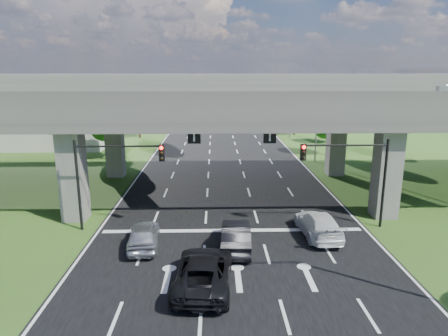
{
  "coord_description": "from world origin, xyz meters",
  "views": [
    {
      "loc": [
        -1.17,
        -21.01,
        10.23
      ],
      "look_at": [
        -0.45,
        8.33,
        3.09
      ],
      "focal_mm": 32.0,
      "sensor_mm": 36.0,
      "label": 1
    }
  ],
  "objects_px": {
    "streetlight_far": "(314,111)",
    "car_trailing": "(204,271)",
    "car_white": "(318,224)",
    "car_dark": "(236,236)",
    "signal_right": "(353,167)",
    "streetlight_beyond": "(288,101)",
    "car_silver": "(144,235)",
    "signal_left": "(111,168)"
  },
  "relations": [
    {
      "from": "car_dark",
      "to": "car_trailing",
      "type": "distance_m",
      "value": 4.57
    },
    {
      "from": "car_trailing",
      "to": "signal_right",
      "type": "bearing_deg",
      "value": -138.45
    },
    {
      "from": "streetlight_beyond",
      "to": "signal_right",
      "type": "bearing_deg",
      "value": -93.61
    },
    {
      "from": "streetlight_far",
      "to": "car_white",
      "type": "relative_size",
      "value": 1.92
    },
    {
      "from": "car_trailing",
      "to": "signal_left",
      "type": "bearing_deg",
      "value": -46.46
    },
    {
      "from": "car_trailing",
      "to": "car_white",
      "type": "bearing_deg",
      "value": -135.9
    },
    {
      "from": "car_silver",
      "to": "car_trailing",
      "type": "bearing_deg",
      "value": 123.3
    },
    {
      "from": "streetlight_far",
      "to": "car_dark",
      "type": "xyz_separation_m",
      "value": [
        -10.03,
        -23.22,
        -5.03
      ]
    },
    {
      "from": "signal_left",
      "to": "car_silver",
      "type": "distance_m",
      "value": 5.01
    },
    {
      "from": "streetlight_far",
      "to": "car_dark",
      "type": "bearing_deg",
      "value": -113.37
    },
    {
      "from": "signal_left",
      "to": "car_white",
      "type": "distance_m",
      "value": 13.72
    },
    {
      "from": "car_silver",
      "to": "car_dark",
      "type": "xyz_separation_m",
      "value": [
        5.47,
        -0.39,
        0.04
      ]
    },
    {
      "from": "car_white",
      "to": "signal_right",
      "type": "bearing_deg",
      "value": -153.74
    },
    {
      "from": "streetlight_far",
      "to": "car_trailing",
      "type": "relative_size",
      "value": 1.76
    },
    {
      "from": "car_white",
      "to": "streetlight_far",
      "type": "bearing_deg",
      "value": -105.18
    },
    {
      "from": "streetlight_far",
      "to": "car_trailing",
      "type": "bearing_deg",
      "value": -113.3
    },
    {
      "from": "streetlight_beyond",
      "to": "car_trailing",
      "type": "bearing_deg",
      "value": -105.22
    },
    {
      "from": "car_silver",
      "to": "car_white",
      "type": "distance_m",
      "value": 10.89
    },
    {
      "from": "car_trailing",
      "to": "streetlight_far",
      "type": "bearing_deg",
      "value": -109.43
    },
    {
      "from": "car_silver",
      "to": "car_white",
      "type": "bearing_deg",
      "value": -177.92
    },
    {
      "from": "streetlight_beyond",
      "to": "car_trailing",
      "type": "distance_m",
      "value": 45.28
    },
    {
      "from": "signal_right",
      "to": "signal_left",
      "type": "xyz_separation_m",
      "value": [
        -15.65,
        0.0,
        0.0
      ]
    },
    {
      "from": "streetlight_beyond",
      "to": "streetlight_far",
      "type": "bearing_deg",
      "value": -90.0
    },
    {
      "from": "streetlight_far",
      "to": "car_silver",
      "type": "relative_size",
      "value": 2.27
    },
    {
      "from": "car_white",
      "to": "streetlight_beyond",
      "type": "bearing_deg",
      "value": -99.97
    },
    {
      "from": "signal_right",
      "to": "streetlight_beyond",
      "type": "height_order",
      "value": "streetlight_beyond"
    },
    {
      "from": "car_white",
      "to": "car_trailing",
      "type": "distance_m",
      "value": 9.32
    },
    {
      "from": "car_dark",
      "to": "signal_left",
      "type": "bearing_deg",
      "value": -19.0
    },
    {
      "from": "signal_right",
      "to": "streetlight_far",
      "type": "distance_m",
      "value": 20.25
    },
    {
      "from": "signal_right",
      "to": "car_dark",
      "type": "height_order",
      "value": "signal_right"
    },
    {
      "from": "streetlight_far",
      "to": "car_silver",
      "type": "bearing_deg",
      "value": -124.17
    },
    {
      "from": "signal_left",
      "to": "streetlight_far",
      "type": "height_order",
      "value": "streetlight_far"
    },
    {
      "from": "signal_right",
      "to": "car_trailing",
      "type": "bearing_deg",
      "value": -142.32
    },
    {
      "from": "signal_right",
      "to": "car_trailing",
      "type": "height_order",
      "value": "signal_right"
    },
    {
      "from": "streetlight_beyond",
      "to": "car_trailing",
      "type": "relative_size",
      "value": 1.76
    },
    {
      "from": "car_dark",
      "to": "car_white",
      "type": "bearing_deg",
      "value": -158.37
    },
    {
      "from": "car_silver",
      "to": "streetlight_beyond",
      "type": "bearing_deg",
      "value": -117.18
    },
    {
      "from": "streetlight_far",
      "to": "car_white",
      "type": "distance_m",
      "value": 22.49
    },
    {
      "from": "streetlight_beyond",
      "to": "car_silver",
      "type": "relative_size",
      "value": 2.27
    },
    {
      "from": "streetlight_far",
      "to": "car_dark",
      "type": "height_order",
      "value": "streetlight_far"
    },
    {
      "from": "car_dark",
      "to": "car_white",
      "type": "xyz_separation_m",
      "value": [
        5.33,
        1.81,
        -0.03
      ]
    },
    {
      "from": "streetlight_far",
      "to": "car_trailing",
      "type": "height_order",
      "value": "streetlight_far"
    }
  ]
}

